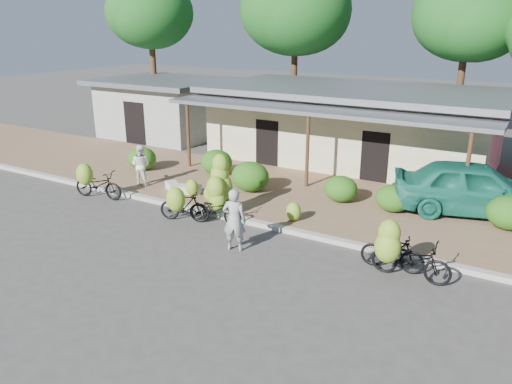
% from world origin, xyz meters
% --- Properties ---
extents(ground, '(100.00, 100.00, 0.00)m').
position_xyz_m(ground, '(0.00, 0.00, 0.00)').
color(ground, '#43403E').
rests_on(ground, ground).
extents(sidewalk, '(60.00, 6.00, 0.12)m').
position_xyz_m(sidewalk, '(0.00, 5.00, 0.06)').
color(sidewalk, '#876648').
rests_on(sidewalk, ground).
extents(curb, '(60.00, 0.25, 0.15)m').
position_xyz_m(curb, '(0.00, 2.00, 0.07)').
color(curb, '#A8A399').
rests_on(curb, ground).
extents(shop_main, '(13.00, 8.50, 3.35)m').
position_xyz_m(shop_main, '(0.00, 10.93, 1.72)').
color(shop_main, beige).
rests_on(shop_main, ground).
extents(shop_grey, '(7.00, 6.00, 3.15)m').
position_xyz_m(shop_grey, '(-11.00, 10.99, 1.62)').
color(shop_grey, '#9F9F9A').
rests_on(shop_grey, ground).
extents(tree_back_left, '(5.24, 5.12, 8.68)m').
position_xyz_m(tree_back_left, '(-13.69, 13.11, 6.73)').
color(tree_back_left, '#43311B').
rests_on(tree_back_left, ground).
extents(tree_far_center, '(6.25, 6.21, 9.23)m').
position_xyz_m(tree_far_center, '(-5.69, 16.11, 6.85)').
color(tree_far_center, '#43311B').
rests_on(tree_far_center, ground).
extents(tree_center_right, '(5.36, 5.25, 8.42)m').
position_xyz_m(tree_center_right, '(3.31, 16.61, 6.42)').
color(tree_center_right, '#43311B').
rests_on(tree_center_right, ground).
extents(hedge_0, '(1.24, 1.12, 0.97)m').
position_xyz_m(hedge_0, '(-6.98, 4.65, 0.60)').
color(hedge_0, '#244E11').
rests_on(hedge_0, sidewalk).
extents(hedge_1, '(1.33, 1.20, 1.04)m').
position_xyz_m(hedge_1, '(-3.85, 5.66, 0.64)').
color(hedge_1, '#244E11').
rests_on(hedge_1, sidewalk).
extents(hedge_2, '(1.42, 1.28, 1.11)m').
position_xyz_m(hedge_2, '(-1.55, 4.53, 0.68)').
color(hedge_2, '#244E11').
rests_on(hedge_2, sidewalk).
extents(hedge_3, '(1.18, 1.06, 0.92)m').
position_xyz_m(hedge_3, '(1.75, 5.14, 0.58)').
color(hedge_3, '#244E11').
rests_on(hedge_3, sidewalk).
extents(hedge_4, '(1.15, 1.03, 0.90)m').
position_xyz_m(hedge_4, '(3.60, 5.08, 0.57)').
color(hedge_4, '#244E11').
rests_on(hedge_4, sidewalk).
extents(hedge_5, '(1.32, 1.18, 1.03)m').
position_xyz_m(hedge_5, '(7.02, 5.36, 0.63)').
color(hedge_5, '#244E11').
rests_on(hedge_5, sidewalk).
extents(bike_far_left, '(2.04, 1.40, 1.47)m').
position_xyz_m(bike_far_left, '(-6.03, 1.25, 0.60)').
color(bike_far_left, black).
rests_on(bike_far_left, ground).
extents(bike_left, '(1.74, 1.35, 1.34)m').
position_xyz_m(bike_left, '(-1.93, 1.01, 0.61)').
color(bike_left, black).
rests_on(bike_left, ground).
extents(bike_center, '(1.86, 1.36, 2.14)m').
position_xyz_m(bike_center, '(-1.08, 1.75, 0.84)').
color(bike_center, black).
rests_on(bike_center, ground).
extents(bike_right, '(1.66, 1.19, 1.60)m').
position_xyz_m(bike_right, '(4.71, 0.94, 0.70)').
color(bike_right, black).
rests_on(bike_right, ground).
extents(bike_far_right, '(1.97, 0.70, 1.03)m').
position_xyz_m(bike_far_right, '(5.22, 0.95, 0.52)').
color(bike_far_right, black).
rests_on(bike_far_right, ground).
extents(loose_banana_a, '(0.49, 0.41, 0.61)m').
position_xyz_m(loose_banana_a, '(-3.09, 3.00, 0.42)').
color(loose_banana_a, '#79AB2A').
rests_on(loose_banana_a, sidewalk).
extents(loose_banana_b, '(0.47, 0.40, 0.58)m').
position_xyz_m(loose_banana_b, '(-2.13, 2.77, 0.41)').
color(loose_banana_b, '#79AB2A').
rests_on(loose_banana_b, sidewalk).
extents(loose_banana_c, '(0.48, 0.41, 0.61)m').
position_xyz_m(loose_banana_c, '(1.15, 2.69, 0.42)').
color(loose_banana_c, '#79AB2A').
rests_on(loose_banana_c, sidewalk).
extents(sack_near, '(0.94, 0.67, 0.30)m').
position_xyz_m(sack_near, '(-3.32, 3.16, 0.27)').
color(sack_near, beige).
rests_on(sack_near, sidewalk).
extents(sack_far, '(0.83, 0.73, 0.28)m').
position_xyz_m(sack_far, '(-4.10, 3.15, 0.26)').
color(sack_far, beige).
rests_on(sack_far, sidewalk).
extents(vendor, '(0.76, 0.61, 1.80)m').
position_xyz_m(vendor, '(0.57, 0.15, 0.90)').
color(vendor, '#9B9B9B').
rests_on(vendor, ground).
extents(bystander, '(0.86, 0.73, 1.56)m').
position_xyz_m(bystander, '(-5.58, 3.09, 0.90)').
color(bystander, white).
rests_on(bystander, sidewalk).
extents(teal_van, '(5.51, 3.41, 1.75)m').
position_xyz_m(teal_van, '(5.88, 6.21, 1.00)').
color(teal_van, '#176B56').
rests_on(teal_van, sidewalk).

